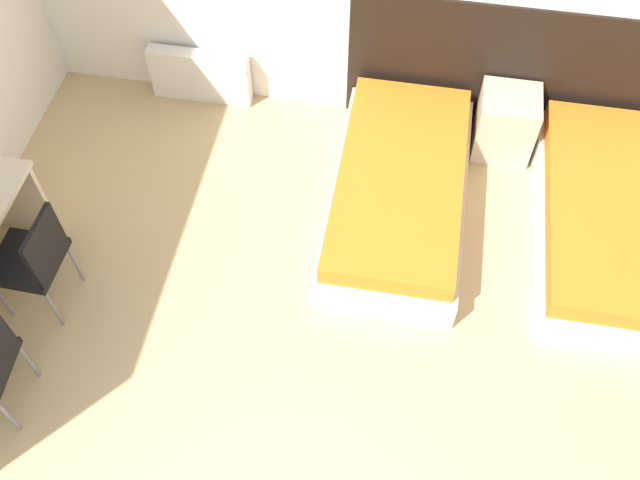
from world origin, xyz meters
TOP-DOWN VIEW (x-y plane):
  - headboard_panel at (1.15, 3.85)m, footprint 2.48×0.03m
  - bed_near_window at (0.43, 2.89)m, footprint 0.94×1.87m
  - bed_near_door at (1.87, 2.89)m, footprint 0.94×1.87m
  - nightstand at (1.15, 3.62)m, footprint 0.43×0.40m
  - radiator at (-1.27, 3.77)m, footprint 0.81×0.12m
  - chair_near_laptop at (-1.72, 1.73)m, footprint 0.42×0.42m

SIDE VIEW (x-z plane):
  - bed_near_window at x=0.43m, z-range -0.01..0.40m
  - bed_near_door at x=1.87m, z-range -0.01..0.40m
  - radiator at x=-1.27m, z-range 0.00..0.46m
  - nightstand at x=1.15m, z-range 0.00..0.53m
  - chair_near_laptop at x=-1.72m, z-range 0.07..0.92m
  - headboard_panel at x=1.15m, z-range 0.00..1.12m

